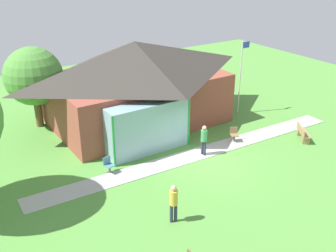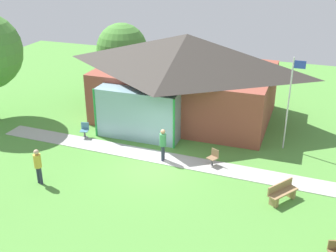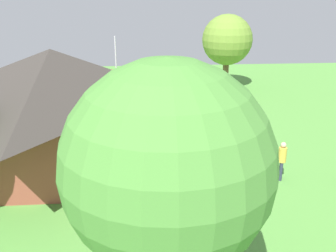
# 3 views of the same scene
# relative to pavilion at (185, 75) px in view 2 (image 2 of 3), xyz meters

# --- Properties ---
(ground_plane) EXTENTS (44.00, 44.00, 0.00)m
(ground_plane) POSITION_rel_pavilion_xyz_m (0.61, -6.78, -2.68)
(ground_plane) COLOR #54933D
(pavilion) EXTENTS (11.35, 8.71, 5.18)m
(pavilion) POSITION_rel_pavilion_xyz_m (0.00, 0.00, 0.00)
(pavilion) COLOR brown
(pavilion) RESTS_ON ground_plane
(footpath) EXTENTS (19.02, 1.87, 0.03)m
(footpath) POSITION_rel_pavilion_xyz_m (0.61, -5.77, -2.67)
(footpath) COLOR #ADADA8
(footpath) RESTS_ON ground_plane
(flagpole) EXTENTS (0.64, 0.08, 5.01)m
(flagpole) POSITION_rel_pavilion_xyz_m (6.43, -2.53, 0.10)
(flagpole) COLOR silver
(flagpole) RESTS_ON ground_plane
(bench_mid_right) EXTENTS (1.22, 1.48, 0.84)m
(bench_mid_right) POSITION_rel_pavilion_xyz_m (6.80, -7.68, -2.28)
(bench_mid_right) COLOR #9E7A51
(bench_mid_right) RESTS_ON ground_plane
(patio_chair_west) EXTENTS (0.53, 0.53, 0.86)m
(patio_chair_west) POSITION_rel_pavilion_xyz_m (-4.35, -4.91, -2.27)
(patio_chair_west) COLOR teal
(patio_chair_west) RESTS_ON ground_plane
(patio_chair_lawn_spare) EXTENTS (0.59, 0.59, 0.86)m
(patio_chair_lawn_spare) POSITION_rel_pavilion_xyz_m (3.28, -5.66, -2.27)
(patio_chair_lawn_spare) COLOR #8C6B4C
(patio_chair_lawn_spare) RESTS_ON ground_plane
(visitor_on_path) EXTENTS (0.34, 0.34, 1.74)m
(visitor_on_path) POSITION_rel_pavilion_xyz_m (0.77, -6.01, -1.66)
(visitor_on_path) COLOR #2D3347
(visitor_on_path) RESTS_ON ground_plane
(visitor_strolling_lawn) EXTENTS (0.34, 0.34, 1.74)m
(visitor_strolling_lawn) POSITION_rel_pavilion_xyz_m (-3.83, -9.94, -1.66)
(visitor_strolling_lawn) COLOR #2D3347
(visitor_strolling_lawn) RESTS_ON ground_plane
(tree_behind_pavilion_left) EXTENTS (3.55, 3.55, 5.04)m
(tree_behind_pavilion_left) POSITION_rel_pavilion_xyz_m (-5.50, 2.73, 0.56)
(tree_behind_pavilion_left) COLOR brown
(tree_behind_pavilion_left) RESTS_ON ground_plane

